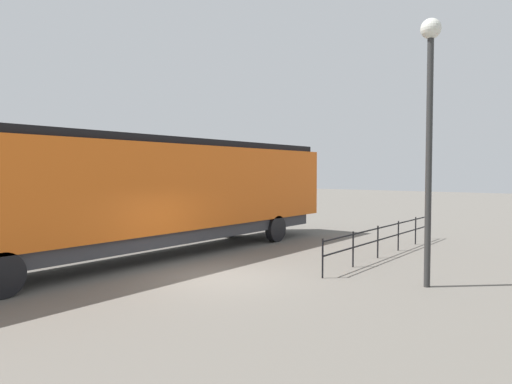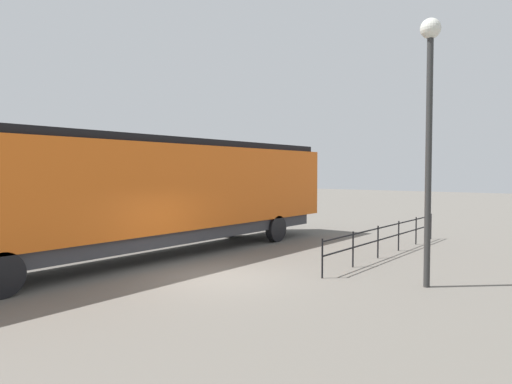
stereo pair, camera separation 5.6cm
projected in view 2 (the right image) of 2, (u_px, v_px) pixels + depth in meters
The scene contains 4 objects.
ground_plane at pixel (216, 277), 13.37m from camera, with size 120.00×120.00×0.00m, color #666059.
locomotive at pixel (164, 190), 16.78m from camera, with size 2.85×17.56×4.09m.
lamp_post at pixel (429, 102), 12.06m from camera, with size 0.51×0.51×6.80m.
platform_fence at pixel (389, 234), 17.05m from camera, with size 0.05×9.64×1.11m.
Camera 2 is at (8.90, -9.88, 2.98)m, focal length 33.61 mm.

